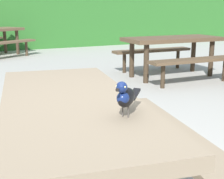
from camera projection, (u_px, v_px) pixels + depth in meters
The scene contains 3 objects.
picnic_table_foreground at pixel (70, 127), 1.90m from camera, with size 1.96×1.98×0.74m.
bird_grackle at pixel (125, 96), 1.49m from camera, with size 0.23×0.21×0.18m.
picnic_table_mid_right at pixel (172, 47), 5.90m from camera, with size 1.83×1.75×0.74m.
Camera 1 is at (-0.73, -1.67, 1.24)m, focal length 51.15 mm.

